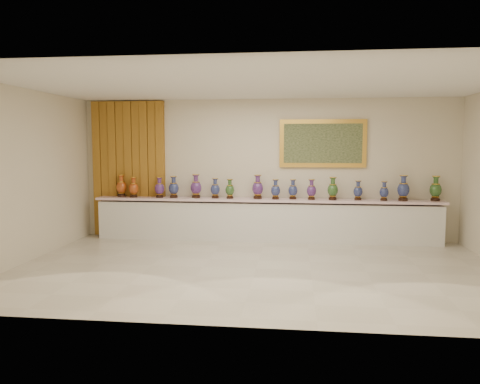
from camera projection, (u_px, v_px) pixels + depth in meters
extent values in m
plane|color=beige|center=(256.00, 269.00, 7.71)|extent=(8.00, 8.00, 0.00)
plane|color=beige|center=(266.00, 170.00, 10.02)|extent=(8.00, 0.00, 8.00)
plane|color=beige|center=(25.00, 176.00, 8.02)|extent=(0.00, 5.00, 5.00)
plane|color=white|center=(257.00, 84.00, 7.40)|extent=(8.00, 8.00, 0.00)
cube|color=#A77423|center=(129.00, 169.00, 10.32)|extent=(1.64, 0.14, 2.95)
cube|color=gold|center=(323.00, 143.00, 9.79)|extent=(1.80, 0.06, 1.00)
cube|color=black|center=(323.00, 143.00, 9.75)|extent=(1.62, 0.02, 0.82)
cube|color=white|center=(265.00, 222.00, 9.91)|extent=(7.20, 0.42, 0.81)
cube|color=#FDD5DE|center=(265.00, 200.00, 9.84)|extent=(7.28, 0.48, 0.05)
cylinder|color=black|center=(122.00, 196.00, 10.23)|extent=(0.17, 0.17, 0.05)
cone|color=gold|center=(122.00, 193.00, 10.22)|extent=(0.15, 0.15, 0.03)
ellipsoid|color=maroon|center=(121.00, 187.00, 10.21)|extent=(0.26, 0.26, 0.28)
cylinder|color=gold|center=(121.00, 182.00, 10.20)|extent=(0.15, 0.15, 0.01)
cylinder|color=maroon|center=(121.00, 179.00, 10.19)|extent=(0.09, 0.09, 0.10)
cone|color=maroon|center=(121.00, 176.00, 10.19)|extent=(0.15, 0.15, 0.04)
cylinder|color=gold|center=(121.00, 175.00, 10.18)|extent=(0.16, 0.16, 0.01)
cylinder|color=black|center=(134.00, 196.00, 10.13)|extent=(0.16, 0.16, 0.04)
cone|color=gold|center=(134.00, 194.00, 10.12)|extent=(0.14, 0.14, 0.03)
ellipsoid|color=maroon|center=(134.00, 188.00, 10.11)|extent=(0.26, 0.26, 0.26)
cylinder|color=gold|center=(134.00, 183.00, 10.10)|extent=(0.14, 0.14, 0.01)
cylinder|color=maroon|center=(133.00, 181.00, 10.10)|extent=(0.08, 0.08, 0.09)
cone|color=maroon|center=(133.00, 178.00, 10.09)|extent=(0.14, 0.14, 0.03)
cylinder|color=gold|center=(133.00, 177.00, 10.09)|extent=(0.14, 0.14, 0.01)
cylinder|color=black|center=(160.00, 197.00, 10.07)|extent=(0.16, 0.16, 0.04)
cone|color=gold|center=(160.00, 194.00, 10.07)|extent=(0.14, 0.14, 0.03)
ellipsoid|color=#230C4A|center=(160.00, 189.00, 10.06)|extent=(0.25, 0.25, 0.26)
cylinder|color=gold|center=(159.00, 184.00, 10.05)|extent=(0.14, 0.14, 0.01)
cylinder|color=#230C4A|center=(159.00, 181.00, 10.04)|extent=(0.08, 0.08, 0.09)
cone|color=#230C4A|center=(159.00, 178.00, 10.03)|extent=(0.14, 0.14, 0.03)
cylinder|color=gold|center=(159.00, 177.00, 10.03)|extent=(0.14, 0.14, 0.01)
cylinder|color=black|center=(174.00, 197.00, 10.05)|extent=(0.16, 0.16, 0.05)
cone|color=gold|center=(174.00, 194.00, 10.05)|extent=(0.14, 0.14, 0.03)
ellipsoid|color=#0E0E44|center=(174.00, 188.00, 10.03)|extent=(0.28, 0.28, 0.27)
cylinder|color=gold|center=(174.00, 183.00, 10.02)|extent=(0.15, 0.15, 0.01)
cylinder|color=#0E0E44|center=(174.00, 180.00, 10.02)|extent=(0.09, 0.09, 0.10)
cone|color=#0E0E44|center=(174.00, 177.00, 10.01)|extent=(0.15, 0.15, 0.04)
cylinder|color=gold|center=(174.00, 176.00, 10.01)|extent=(0.15, 0.15, 0.01)
cylinder|color=black|center=(196.00, 197.00, 10.01)|extent=(0.18, 0.18, 0.05)
cone|color=gold|center=(196.00, 194.00, 10.01)|extent=(0.16, 0.16, 0.03)
ellipsoid|color=#230C4A|center=(196.00, 188.00, 9.99)|extent=(0.30, 0.30, 0.29)
cylinder|color=gold|center=(196.00, 182.00, 9.98)|extent=(0.16, 0.16, 0.01)
cylinder|color=#230C4A|center=(196.00, 179.00, 9.97)|extent=(0.09, 0.09, 0.11)
cone|color=#230C4A|center=(196.00, 175.00, 9.97)|extent=(0.16, 0.16, 0.04)
cylinder|color=gold|center=(196.00, 175.00, 9.97)|extent=(0.17, 0.17, 0.01)
cylinder|color=black|center=(215.00, 197.00, 9.98)|extent=(0.15, 0.15, 0.04)
cone|color=gold|center=(215.00, 195.00, 9.97)|extent=(0.13, 0.13, 0.03)
ellipsoid|color=#0E0E44|center=(215.00, 189.00, 9.96)|extent=(0.26, 0.26, 0.25)
cylinder|color=gold|center=(215.00, 185.00, 9.95)|extent=(0.13, 0.13, 0.01)
cylinder|color=#0E0E44|center=(215.00, 182.00, 9.95)|extent=(0.08, 0.08, 0.09)
cone|color=#0E0E44|center=(215.00, 179.00, 9.94)|extent=(0.13, 0.13, 0.03)
cylinder|color=gold|center=(215.00, 178.00, 9.94)|extent=(0.14, 0.14, 0.01)
cylinder|color=black|center=(230.00, 198.00, 9.90)|extent=(0.15, 0.15, 0.04)
cone|color=gold|center=(230.00, 195.00, 9.89)|extent=(0.13, 0.13, 0.03)
ellipsoid|color=black|center=(230.00, 190.00, 9.88)|extent=(0.25, 0.25, 0.24)
cylinder|color=gold|center=(230.00, 185.00, 9.87)|extent=(0.13, 0.13, 0.01)
cylinder|color=black|center=(230.00, 183.00, 9.87)|extent=(0.08, 0.08, 0.09)
cone|color=black|center=(230.00, 180.00, 9.86)|extent=(0.13, 0.13, 0.03)
cylinder|color=gold|center=(230.00, 179.00, 9.86)|extent=(0.13, 0.13, 0.01)
cylinder|color=black|center=(258.00, 197.00, 9.86)|extent=(0.18, 0.18, 0.05)
cone|color=gold|center=(258.00, 195.00, 9.85)|extent=(0.16, 0.16, 0.03)
ellipsoid|color=#230C4A|center=(258.00, 188.00, 9.84)|extent=(0.31, 0.31, 0.29)
cylinder|color=gold|center=(258.00, 182.00, 9.83)|extent=(0.16, 0.16, 0.01)
cylinder|color=#230C4A|center=(258.00, 179.00, 9.82)|extent=(0.09, 0.09, 0.11)
cone|color=#230C4A|center=(258.00, 176.00, 9.81)|extent=(0.16, 0.16, 0.04)
cylinder|color=gold|center=(258.00, 175.00, 9.81)|extent=(0.16, 0.16, 0.01)
cylinder|color=black|center=(276.00, 198.00, 9.78)|extent=(0.15, 0.15, 0.04)
cone|color=gold|center=(276.00, 196.00, 9.77)|extent=(0.13, 0.13, 0.03)
ellipsoid|color=#0E0E44|center=(276.00, 191.00, 9.76)|extent=(0.20, 0.20, 0.24)
cylinder|color=gold|center=(276.00, 186.00, 9.75)|extent=(0.13, 0.13, 0.01)
cylinder|color=#0E0E44|center=(276.00, 183.00, 9.74)|extent=(0.08, 0.08, 0.09)
cone|color=#0E0E44|center=(276.00, 180.00, 9.74)|extent=(0.13, 0.13, 0.03)
cylinder|color=gold|center=(276.00, 180.00, 9.74)|extent=(0.14, 0.14, 0.01)
cylinder|color=black|center=(293.00, 198.00, 9.80)|extent=(0.15, 0.15, 0.04)
cone|color=gold|center=(293.00, 196.00, 9.79)|extent=(0.13, 0.13, 0.03)
ellipsoid|color=#0E0E44|center=(293.00, 191.00, 9.78)|extent=(0.25, 0.25, 0.24)
cylinder|color=gold|center=(293.00, 186.00, 9.77)|extent=(0.13, 0.13, 0.01)
cylinder|color=#0E0E44|center=(293.00, 183.00, 9.77)|extent=(0.08, 0.08, 0.09)
cone|color=#0E0E44|center=(293.00, 180.00, 9.76)|extent=(0.13, 0.13, 0.03)
cylinder|color=gold|center=(293.00, 180.00, 9.76)|extent=(0.13, 0.13, 0.01)
cylinder|color=black|center=(311.00, 199.00, 9.70)|extent=(0.15, 0.15, 0.04)
cone|color=gold|center=(311.00, 196.00, 9.69)|extent=(0.13, 0.13, 0.03)
ellipsoid|color=#230C4A|center=(312.00, 191.00, 9.68)|extent=(0.22, 0.22, 0.24)
cylinder|color=gold|center=(312.00, 186.00, 9.67)|extent=(0.13, 0.13, 0.01)
cylinder|color=#230C4A|center=(312.00, 183.00, 9.66)|extent=(0.08, 0.08, 0.09)
cone|color=#230C4A|center=(312.00, 180.00, 9.66)|extent=(0.13, 0.13, 0.03)
cylinder|color=gold|center=(312.00, 180.00, 9.66)|extent=(0.14, 0.14, 0.01)
cylinder|color=black|center=(333.00, 199.00, 9.66)|extent=(0.17, 0.17, 0.05)
cone|color=gold|center=(333.00, 196.00, 9.65)|extent=(0.14, 0.14, 0.03)
ellipsoid|color=black|center=(333.00, 190.00, 9.64)|extent=(0.29, 0.29, 0.27)
cylinder|color=gold|center=(333.00, 184.00, 9.63)|extent=(0.15, 0.15, 0.01)
cylinder|color=black|center=(333.00, 182.00, 9.62)|extent=(0.09, 0.09, 0.10)
cone|color=black|center=(333.00, 178.00, 9.62)|extent=(0.15, 0.15, 0.04)
cylinder|color=gold|center=(333.00, 177.00, 9.61)|extent=(0.15, 0.15, 0.01)
cylinder|color=black|center=(358.00, 199.00, 9.63)|extent=(0.14, 0.14, 0.04)
cone|color=gold|center=(358.00, 197.00, 9.63)|extent=(0.12, 0.12, 0.03)
ellipsoid|color=#0E0E44|center=(358.00, 192.00, 9.62)|extent=(0.19, 0.19, 0.23)
cylinder|color=gold|center=(358.00, 187.00, 9.61)|extent=(0.13, 0.13, 0.01)
cylinder|color=#0E0E44|center=(358.00, 184.00, 9.60)|extent=(0.07, 0.07, 0.08)
cone|color=#0E0E44|center=(358.00, 182.00, 9.60)|extent=(0.13, 0.13, 0.03)
cylinder|color=gold|center=(358.00, 181.00, 9.60)|extent=(0.13, 0.13, 0.01)
cylinder|color=black|center=(384.00, 200.00, 9.53)|extent=(0.14, 0.14, 0.04)
cone|color=gold|center=(384.00, 198.00, 9.53)|extent=(0.12, 0.12, 0.03)
ellipsoid|color=#0E0E44|center=(384.00, 192.00, 9.52)|extent=(0.23, 0.23, 0.23)
cylinder|color=gold|center=(384.00, 188.00, 9.51)|extent=(0.12, 0.12, 0.01)
cylinder|color=#0E0E44|center=(384.00, 185.00, 9.50)|extent=(0.07, 0.07, 0.08)
cone|color=#0E0E44|center=(384.00, 182.00, 9.50)|extent=(0.12, 0.12, 0.03)
cylinder|color=gold|center=(384.00, 182.00, 9.49)|extent=(0.13, 0.13, 0.01)
cylinder|color=black|center=(403.00, 199.00, 9.50)|extent=(0.18, 0.18, 0.05)
cone|color=gold|center=(403.00, 197.00, 9.49)|extent=(0.16, 0.16, 0.03)
ellipsoid|color=#0E0E44|center=(403.00, 190.00, 9.47)|extent=(0.25, 0.25, 0.30)
cylinder|color=gold|center=(404.00, 183.00, 9.46)|extent=(0.17, 0.17, 0.01)
cylinder|color=#0E0E44|center=(404.00, 180.00, 9.46)|extent=(0.10, 0.10, 0.11)
cone|color=#0E0E44|center=(404.00, 176.00, 9.45)|extent=(0.17, 0.17, 0.04)
cylinder|color=gold|center=(404.00, 176.00, 9.45)|extent=(0.17, 0.17, 0.01)
cylinder|color=black|center=(435.00, 200.00, 9.47)|extent=(0.18, 0.18, 0.05)
cone|color=gold|center=(435.00, 197.00, 9.46)|extent=(0.16, 0.16, 0.03)
ellipsoid|color=black|center=(436.00, 190.00, 9.45)|extent=(0.31, 0.31, 0.29)
cylinder|color=gold|center=(436.00, 184.00, 9.44)|extent=(0.16, 0.16, 0.01)
cylinder|color=black|center=(436.00, 181.00, 9.43)|extent=(0.09, 0.09, 0.11)
cone|color=black|center=(436.00, 177.00, 9.42)|extent=(0.16, 0.16, 0.04)
cylinder|color=gold|center=(436.00, 176.00, 9.42)|extent=(0.17, 0.17, 0.01)
cube|color=white|center=(192.00, 198.00, 9.90)|extent=(0.10, 0.06, 0.00)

